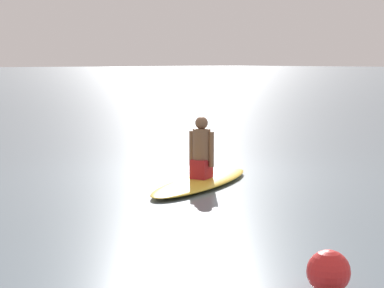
# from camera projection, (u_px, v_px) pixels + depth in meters

# --- Properties ---
(ground_plane) EXTENTS (400.00, 400.00, 0.00)m
(ground_plane) POSITION_uv_depth(u_px,v_px,m) (195.00, 173.00, 11.90)
(ground_plane) COLOR slate
(surfboard) EXTENTS (1.85, 2.99, 0.12)m
(surfboard) POSITION_uv_depth(u_px,v_px,m) (201.00, 182.00, 10.70)
(surfboard) COLOR gold
(surfboard) RESTS_ON ground
(person_paddler) EXTENTS (0.41, 0.39, 0.96)m
(person_paddler) POSITION_uv_depth(u_px,v_px,m) (201.00, 150.00, 10.64)
(person_paddler) COLOR #A51E23
(person_paddler) RESTS_ON surfboard
(buoy_marker) EXTENTS (0.37, 0.37, 0.37)m
(buoy_marker) POSITION_uv_depth(u_px,v_px,m) (329.00, 272.00, 5.72)
(buoy_marker) COLOR red
(buoy_marker) RESTS_ON ground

